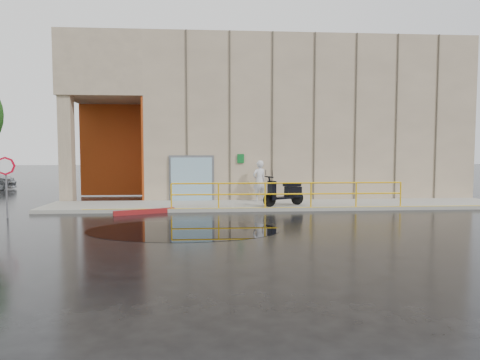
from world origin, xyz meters
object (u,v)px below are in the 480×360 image
object	(u,v)px
stop_sign	(6,173)
red_curb	(145,212)
person	(259,181)
scooter	(284,185)

from	to	relation	value
stop_sign	red_curb	bearing A→B (deg)	-1.50
person	red_curb	distance (m)	5.62
person	scooter	distance (m)	1.97
stop_sign	scooter	bearing A→B (deg)	-0.87
scooter	red_curb	world-z (taller)	scooter
scooter	red_curb	bearing A→B (deg)	164.69
person	scooter	xyz separation A→B (m)	(0.85, -1.77, -0.06)
scooter	stop_sign	size ratio (longest dim) A/B	0.89
red_curb	stop_sign	bearing A→B (deg)	-171.90
scooter	stop_sign	world-z (taller)	stop_sign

